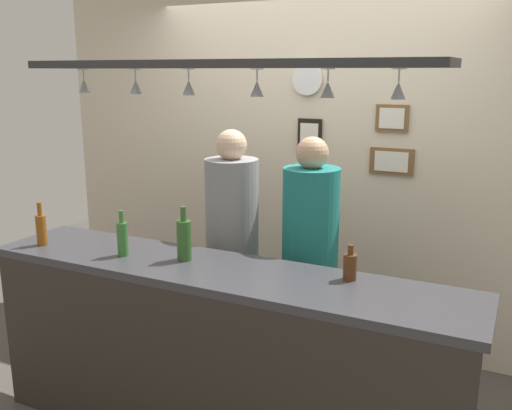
{
  "coord_description": "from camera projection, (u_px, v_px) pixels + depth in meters",
  "views": [
    {
      "loc": [
        1.4,
        -2.77,
        2.01
      ],
      "look_at": [
        0.0,
        0.1,
        1.25
      ],
      "focal_mm": 39.46,
      "sensor_mm": 36.0,
      "label": 1
    }
  ],
  "objects": [
    {
      "name": "bottle_beer_amber_tall",
      "position": [
        41.0,
        229.0,
        3.32
      ],
      "size": [
        0.06,
        0.06,
        0.26
      ],
      "color": "brown",
      "rests_on": "bar_counter"
    },
    {
      "name": "bottle_beer_green_import",
      "position": [
        122.0,
        238.0,
        3.13
      ],
      "size": [
        0.06,
        0.06,
        0.26
      ],
      "color": "#336B2D",
      "rests_on": "bar_counter"
    },
    {
      "name": "hanging_wineglass_center_right",
      "position": [
        328.0,
        88.0,
        2.59
      ],
      "size": [
        0.07,
        0.07,
        0.13
      ],
      "color": "silver",
      "rests_on": "overhead_glass_rack"
    },
    {
      "name": "person_left_grey_shirt",
      "position": [
        232.0,
        232.0,
        3.62
      ],
      "size": [
        0.34,
        0.34,
        1.66
      ],
      "color": "#2D334C",
      "rests_on": "ground_plane"
    },
    {
      "name": "bottle_champagne_green",
      "position": [
        184.0,
        239.0,
        3.06
      ],
      "size": [
        0.08,
        0.08,
        0.3
      ],
      "color": "#2D5623",
      "rests_on": "bar_counter"
    },
    {
      "name": "picture_frame_upper_small",
      "position": [
        392.0,
        118.0,
        3.78
      ],
      "size": [
        0.22,
        0.02,
        0.18
      ],
      "color": "brown",
      "rests_on": "back_wall"
    },
    {
      "name": "person_right_teal_shirt",
      "position": [
        310.0,
        245.0,
        3.39
      ],
      "size": [
        0.34,
        0.34,
        1.64
      ],
      "color": "#2D334C",
      "rests_on": "ground_plane"
    },
    {
      "name": "hanging_wineglass_right",
      "position": [
        398.0,
        89.0,
        2.45
      ],
      "size": [
        0.07,
        0.07,
        0.13
      ],
      "color": "silver",
      "rests_on": "overhead_glass_rack"
    },
    {
      "name": "ground_plane",
      "position": [
        249.0,
        403.0,
        3.49
      ],
      "size": [
        8.0,
        8.0,
        0.0
      ],
      "primitive_type": "plane",
      "color": "#4C4742"
    },
    {
      "name": "hanging_wineglass_center",
      "position": [
        257.0,
        88.0,
        2.7
      ],
      "size": [
        0.07,
        0.07,
        0.13
      ],
      "color": "silver",
      "rests_on": "overhead_glass_rack"
    },
    {
      "name": "picture_frame_crest",
      "position": [
        310.0,
        137.0,
        4.07
      ],
      "size": [
        0.18,
        0.02,
        0.26
      ],
      "color": "black",
      "rests_on": "back_wall"
    },
    {
      "name": "bar_counter",
      "position": [
        205.0,
        337.0,
        2.89
      ],
      "size": [
        2.7,
        0.55,
        1.0
      ],
      "color": "#38383D",
      "rests_on": "ground_plane"
    },
    {
      "name": "picture_frame_lower_pair",
      "position": [
        391.0,
        161.0,
        3.84
      ],
      "size": [
        0.3,
        0.02,
        0.18
      ],
      "color": "brown",
      "rests_on": "back_wall"
    },
    {
      "name": "hanging_wineglass_left",
      "position": [
        136.0,
        86.0,
        3.0
      ],
      "size": [
        0.07,
        0.07,
        0.13
      ],
      "color": "silver",
      "rests_on": "overhead_glass_rack"
    },
    {
      "name": "back_wall",
      "position": [
        315.0,
        170.0,
        4.15
      ],
      "size": [
        4.4,
        0.06,
        2.6
      ],
      "primitive_type": "cube",
      "color": "beige",
      "rests_on": "ground_plane"
    },
    {
      "name": "wall_clock",
      "position": [
        307.0,
        80.0,
        3.98
      ],
      "size": [
        0.22,
        0.03,
        0.22
      ],
      "primitive_type": "cylinder",
      "rotation": [
        1.57,
        0.0,
        0.0
      ],
      "color": "white",
      "rests_on": "back_wall"
    },
    {
      "name": "hanging_wineglass_far_left",
      "position": [
        84.0,
        85.0,
        3.16
      ],
      "size": [
        0.07,
        0.07,
        0.13
      ],
      "color": "silver",
      "rests_on": "overhead_glass_rack"
    },
    {
      "name": "hanging_wineglass_center_left",
      "position": [
        189.0,
        87.0,
        2.86
      ],
      "size": [
        0.07,
        0.07,
        0.13
      ],
      "color": "silver",
      "rests_on": "overhead_glass_rack"
    },
    {
      "name": "bottle_beer_brown_stubby",
      "position": [
        350.0,
        266.0,
        2.78
      ],
      "size": [
        0.07,
        0.07,
        0.18
      ],
      "color": "#512D14",
      "rests_on": "bar_counter"
    },
    {
      "name": "overhead_glass_rack",
      "position": [
        220.0,
        64.0,
        2.75
      ],
      "size": [
        2.2,
        0.36,
        0.04
      ],
      "primitive_type": "cube",
      "color": "black"
    }
  ]
}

